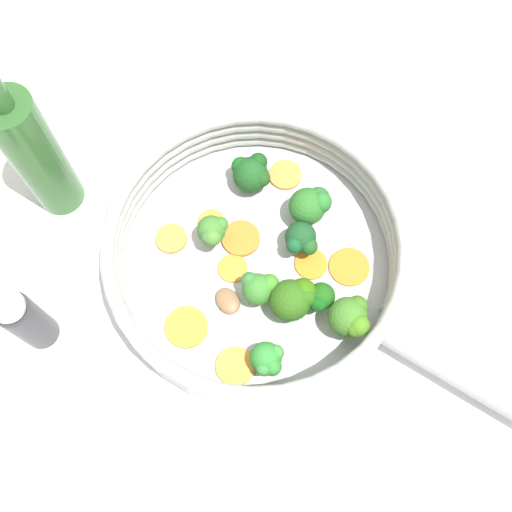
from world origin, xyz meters
The scene contains 27 objects.
ground_plane centered at (0.00, 0.00, 0.00)m, with size 4.00×4.00×0.00m, color white.
skillet centered at (0.00, 0.00, 0.01)m, with size 0.31×0.31×0.01m, color #B2B5B7.
skillet_rim_wall centered at (0.00, 0.00, 0.04)m, with size 0.32×0.32×0.06m.
skillet_handle centered at (-0.15, 0.19, 0.03)m, with size 0.02×0.02×0.18m, color #999B9E.
skillet_rivet_left centered at (-0.07, 0.13, 0.02)m, with size 0.01×0.01×0.01m, color #B3B9BB.
skillet_rivet_right centered at (-0.11, 0.10, 0.02)m, with size 0.01×0.01×0.01m, color #B7B1B7.
carrot_slice_0 centered at (-0.07, -0.09, 0.02)m, with size 0.04×0.04×0.00m, color orange.
carrot_slice_1 centered at (-0.09, 0.04, 0.02)m, with size 0.05×0.05×0.00m, color orange.
carrot_slice_2 centered at (-0.06, 0.03, 0.02)m, with size 0.04×0.04×0.00m, color orange.
carrot_slice_3 centered at (0.03, -0.06, 0.02)m, with size 0.03×0.03×0.00m, color orange.
carrot_slice_4 centered at (0.03, 0.00, 0.02)m, with size 0.03×0.03×0.00m, color orange.
carrot_slice_5 centered at (0.08, -0.06, 0.02)m, with size 0.04×0.04×0.01m, color orange.
carrot_slice_6 centered at (0.06, 0.10, 0.02)m, with size 0.04×0.04×0.00m, color orange.
carrot_slice_7 centered at (0.01, -0.03, 0.02)m, with size 0.04×0.04×0.01m, color orange.
carrot_slice_8 centered at (0.10, 0.05, 0.02)m, with size 0.05×0.05×0.00m, color orange.
broccoli_floret_0 centered at (-0.05, 0.00, 0.04)m, with size 0.04×0.04×0.04m.
broccoli_floret_1 centered at (-0.04, 0.07, 0.04)m, with size 0.03×0.03×0.04m.
broccoli_floret_2 centered at (0.04, -0.04, 0.04)m, with size 0.04×0.04×0.05m.
broccoli_floret_3 centered at (-0.02, 0.06, 0.04)m, with size 0.05×0.04×0.05m.
broccoli_floret_4 centered at (-0.06, 0.10, 0.05)m, with size 0.04×0.05×0.05m.
broccoli_floret_5 centered at (-0.08, -0.03, 0.04)m, with size 0.05×0.04×0.05m.
broccoli_floret_6 centered at (0.03, 0.11, 0.04)m, with size 0.04×0.04×0.04m.
broccoli_floret_7 centered at (0.01, 0.04, 0.04)m, with size 0.04×0.04×0.04m.
broccoli_floret_8 centered at (-0.03, -0.09, 0.04)m, with size 0.04×0.04×0.05m.
mushroom_piece_0 centered at (0.05, 0.03, 0.02)m, with size 0.03×0.02×0.01m, color #876142.
salt_shaker centered at (0.24, -0.01, 0.06)m, with size 0.04×0.04×0.12m.
oil_bottle centered at (0.18, -0.16, 0.09)m, with size 0.05×0.05×0.23m.
Camera 1 is at (0.08, 0.22, 0.64)m, focal length 42.00 mm.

